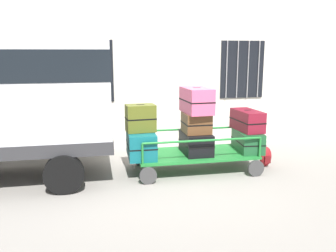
{
  "coord_description": "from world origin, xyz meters",
  "views": [
    {
      "loc": [
        -1.68,
        -6.65,
        2.45
      ],
      "look_at": [
        -0.24,
        0.33,
        0.98
      ],
      "focal_mm": 38.33,
      "sensor_mm": 36.0,
      "label": 1
    }
  ],
  "objects": [
    {
      "name": "suitcase_left_bottom",
      "position": [
        -0.8,
        0.3,
        0.64
      ],
      "size": [
        0.56,
        0.94,
        0.52
      ],
      "color": "#0F5960",
      "rests_on": "luggage_cart"
    },
    {
      "name": "suitcase_midleft_bottom",
      "position": [
        0.35,
        0.31,
        0.6
      ],
      "size": [
        0.56,
        0.84,
        0.45
      ],
      "color": "black",
      "rests_on": "luggage_cart"
    },
    {
      "name": "backpack",
      "position": [
        1.93,
        0.29,
        0.22
      ],
      "size": [
        0.27,
        0.22,
        0.44
      ],
      "color": "maroon",
      "rests_on": "ground"
    },
    {
      "name": "suitcase_left_middle",
      "position": [
        -0.8,
        0.31,
        1.17
      ],
      "size": [
        0.61,
        0.43,
        0.55
      ],
      "color": "#4C5119",
      "rests_on": "suitcase_left_bottom"
    },
    {
      "name": "suitcase_center_bottom",
      "position": [
        1.49,
        0.29,
        0.59
      ],
      "size": [
        0.55,
        0.95,
        0.43
      ],
      "color": "#194C28",
      "rests_on": "luggage_cart"
    },
    {
      "name": "suitcase_midleft_top",
      "position": [
        0.35,
        0.31,
        1.5
      ],
      "size": [
        0.54,
        0.89,
        0.52
      ],
      "color": "#CC4C72",
      "rests_on": "suitcase_midleft_middle"
    },
    {
      "name": "suitcase_center_middle",
      "position": [
        1.49,
        0.37,
        1.03
      ],
      "size": [
        0.48,
        0.91,
        0.44
      ],
      "color": "maroon",
      "rests_on": "suitcase_center_bottom"
    },
    {
      "name": "luggage_cart",
      "position": [
        0.35,
        0.33,
        0.33
      ],
      "size": [
        2.52,
        1.25,
        0.38
      ],
      "color": "#1E722D",
      "rests_on": "ground"
    },
    {
      "name": "building_wall",
      "position": [
        0.0,
        2.56,
        2.5
      ],
      "size": [
        12.0,
        0.38,
        5.0
      ],
      "color": "silver",
      "rests_on": "ground"
    },
    {
      "name": "suitcase_midleft_middle",
      "position": [
        0.35,
        0.31,
        1.03
      ],
      "size": [
        0.53,
        0.6,
        0.41
      ],
      "color": "brown",
      "rests_on": "suitcase_midleft_bottom"
    },
    {
      "name": "cart_railing",
      "position": [
        0.35,
        0.33,
        0.73
      ],
      "size": [
        2.42,
        1.12,
        0.42
      ],
      "color": "#1E722D",
      "rests_on": "luggage_cart"
    },
    {
      "name": "ground_plane",
      "position": [
        0.0,
        0.0,
        0.0
      ],
      "size": [
        40.0,
        40.0,
        0.0
      ],
      "primitive_type": "plane",
      "color": "gray"
    }
  ]
}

